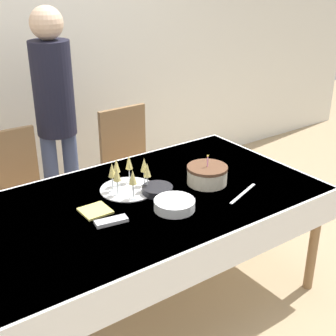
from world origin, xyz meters
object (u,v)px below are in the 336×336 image
object	(u,v)px
plate_stack_dessert	(157,190)
person_standing	(55,106)
dining_chair_far_left	(17,195)
birthday_cake	(207,175)
plate_stack_main	(174,205)
dining_chair_far_right	(131,164)
champagne_tray	(128,177)

from	to	relation	value
plate_stack_dessert	person_standing	distance (m)	1.10
dining_chair_far_left	plate_stack_dessert	xyz separation A→B (m)	(0.56, -0.88, 0.24)
dining_chair_far_left	person_standing	world-z (taller)	person_standing
birthday_cake	plate_stack_main	distance (m)	0.38
plate_stack_main	dining_chair_far_left	bearing A→B (deg)	115.51
dining_chair_far_right	plate_stack_dessert	bearing A→B (deg)	-111.65
birthday_cake	champagne_tray	bearing A→B (deg)	155.59
dining_chair_far_right	person_standing	world-z (taller)	person_standing
dining_chair_far_left	birthday_cake	size ratio (longest dim) A/B	3.87
dining_chair_far_left	person_standing	xyz separation A→B (m)	(0.40, 0.17, 0.52)
birthday_cake	plate_stack_dessert	distance (m)	0.33
birthday_cake	champagne_tray	size ratio (longest dim) A/B	0.74
birthday_cake	plate_stack_dessert	bearing A→B (deg)	168.54
champagne_tray	plate_stack_main	bearing A→B (deg)	-76.62
dining_chair_far_right	person_standing	distance (m)	0.74
champagne_tray	person_standing	distance (m)	0.94
dining_chair_far_left	plate_stack_main	xyz separation A→B (m)	(0.52, -1.09, 0.25)
champagne_tray	plate_stack_dessert	bearing A→B (deg)	-49.05
dining_chair_far_left	champagne_tray	bearing A→B (deg)	-59.60
champagne_tray	dining_chair_far_left	bearing A→B (deg)	120.40
birthday_cake	plate_stack_dessert	xyz separation A→B (m)	(-0.32, 0.06, -0.03)
birthday_cake	champagne_tray	world-z (taller)	birthday_cake
champagne_tray	plate_stack_main	world-z (taller)	champagne_tray
champagne_tray	plate_stack_dessert	world-z (taller)	champagne_tray
birthday_cake	dining_chair_far_left	bearing A→B (deg)	132.67
birthday_cake	person_standing	size ratio (longest dim) A/B	0.14
dining_chair_far_right	birthday_cake	xyz separation A→B (m)	(-0.03, -0.95, 0.28)
dining_chair_far_left	dining_chair_far_right	distance (m)	0.91
plate_stack_main	plate_stack_dessert	distance (m)	0.21
dining_chair_far_left	plate_stack_dessert	distance (m)	1.07
dining_chair_far_right	plate_stack_dessert	distance (m)	0.98
dining_chair_far_left	dining_chair_far_right	world-z (taller)	same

